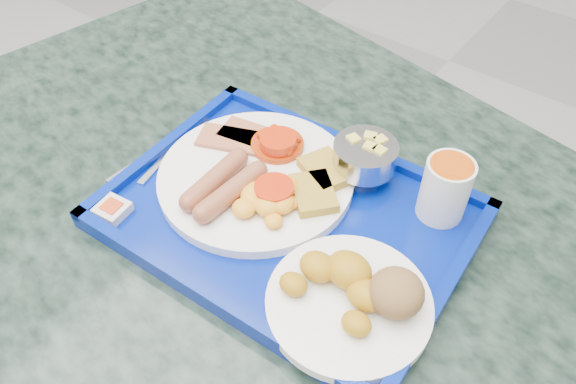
# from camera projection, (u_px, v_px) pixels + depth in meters

# --- Properties ---
(table) EXTENTS (1.34, 1.02, 0.75)m
(table) POSITION_uv_depth(u_px,v_px,m) (277.00, 283.00, 0.91)
(table) COLOR slate
(table) RESTS_ON floor
(tray) EXTENTS (0.47, 0.35, 0.03)m
(tray) POSITION_uv_depth(u_px,v_px,m) (288.00, 216.00, 0.74)
(tray) COLOR #031B8A
(tray) RESTS_ON table
(main_plate) EXTENTS (0.27, 0.27, 0.04)m
(main_plate) POSITION_uv_depth(u_px,v_px,m) (260.00, 177.00, 0.76)
(main_plate) COLOR white
(main_plate) RESTS_ON tray
(bread_plate) EXTENTS (0.19, 0.19, 0.06)m
(bread_plate) POSITION_uv_depth(u_px,v_px,m) (356.00, 295.00, 0.62)
(bread_plate) COLOR white
(bread_plate) RESTS_ON tray
(fruit_bowl) EXTENTS (0.09, 0.09, 0.06)m
(fruit_bowl) POSITION_uv_depth(u_px,v_px,m) (365.00, 156.00, 0.75)
(fruit_bowl) COLOR #B4B4B6
(fruit_bowl) RESTS_ON tray
(juice_cup) EXTENTS (0.06, 0.06, 0.08)m
(juice_cup) POSITION_uv_depth(u_px,v_px,m) (446.00, 188.00, 0.70)
(juice_cup) COLOR white
(juice_cup) RESTS_ON tray
(spoon) EXTENTS (0.05, 0.17, 0.01)m
(spoon) POSITION_uv_depth(u_px,v_px,m) (200.00, 137.00, 0.83)
(spoon) COLOR #B4B4B6
(spoon) RESTS_ON tray
(knife) EXTENTS (0.03, 0.18, 0.00)m
(knife) POSITION_uv_depth(u_px,v_px,m) (161.00, 149.00, 0.81)
(knife) COLOR #B4B4B6
(knife) RESTS_ON tray
(jam_packet) EXTENTS (0.04, 0.04, 0.02)m
(jam_packet) POSITION_uv_depth(u_px,v_px,m) (112.00, 210.00, 0.73)
(jam_packet) COLOR silver
(jam_packet) RESTS_ON tray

